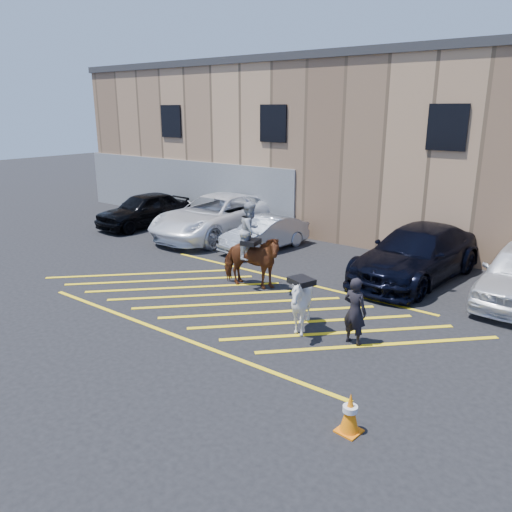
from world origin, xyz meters
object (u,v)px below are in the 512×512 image
Objects in this scene: car_black_suv at (144,210)px; mounted_bay at (251,254)px; car_silver_sedan at (265,234)px; handler at (355,311)px; car_white_pickup at (217,216)px; car_blue_suv at (417,254)px; saddled_white at (301,303)px; traffic_cone at (350,413)px.

car_black_suv is 1.73× the size of mounted_bay.
mounted_bay is at bearing -51.83° from car_silver_sedan.
car_black_suv is at bearing -14.41° from handler.
handler is at bearing -17.95° from car_black_suv.
mounted_bay reaches higher than car_white_pickup.
car_blue_suv is 5.58m from saddled_white.
car_white_pickup is 1.10× the size of car_blue_suv.
car_black_suv is 2.85× the size of handler.
car_white_pickup is at bearing 143.33° from saddled_white.
saddled_white is 3.95m from traffic_cone.
traffic_cone is at bearing 122.22° from handler.
handler is (6.33, -5.18, 0.17)m from car_silver_sedan.
car_blue_suv is 2.17× the size of mounted_bay.
car_silver_sedan is 5.83m from car_blue_suv.
car_white_pickup is 6.51m from mounted_bay.
car_blue_suv is (12.52, 0.27, 0.05)m from car_black_suv.
car_black_suv is at bearing -171.46° from car_white_pickup.
car_white_pickup is at bearing -175.73° from car_blue_suv.
car_white_pickup is 3.90× the size of handler.
car_white_pickup is at bearing 140.75° from traffic_cone.
handler is at bearing 115.49° from traffic_cone.
car_black_suv is 12.52m from car_blue_suv.
car_black_suv reaches higher than car_silver_sedan.
car_white_pickup is 8.70m from car_blue_suv.
mounted_bay is (2.16, -3.66, 0.43)m from car_silver_sedan.
mounted_bay reaches higher than car_silver_sedan.
traffic_cone is (1.45, -3.03, -0.43)m from handler.
saddled_white is 2.25× the size of traffic_cone.
saddled_white is (7.89, -5.88, -0.13)m from car_white_pickup.
traffic_cone is at bearing -38.98° from car_silver_sedan.
mounted_bay is 3.58× the size of traffic_cone.
traffic_cone is (2.75, -2.82, -0.37)m from saddled_white.
car_silver_sedan is at bearing 4.46° from car_black_suv.
mounted_bay reaches higher than car_blue_suv.
car_silver_sedan is at bearing -10.18° from car_white_pickup.
car_white_pickup is 3.78× the size of saddled_white.
car_silver_sedan is at bearing -32.59° from handler.
car_white_pickup is 2.91m from car_silver_sedan.
car_blue_suv is at bearing -3.07° from car_white_pickup.
mounted_bay is at bearing 148.70° from saddled_white.
handler is 0.97× the size of saddled_white.
car_black_suv is 9.53m from mounted_bay.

